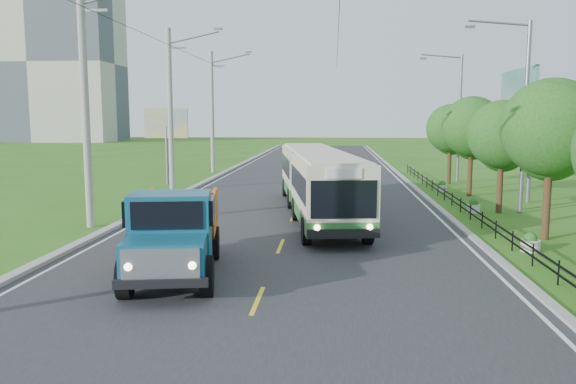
# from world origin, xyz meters

# --- Properties ---
(ground) EXTENTS (240.00, 240.00, 0.00)m
(ground) POSITION_xyz_m (0.00, 0.00, 0.00)
(ground) COLOR #316317
(ground) RESTS_ON ground
(road) EXTENTS (14.00, 120.00, 0.02)m
(road) POSITION_xyz_m (0.00, 20.00, 0.01)
(road) COLOR #28282B
(road) RESTS_ON ground
(curb_left) EXTENTS (0.40, 120.00, 0.15)m
(curb_left) POSITION_xyz_m (-7.20, 20.00, 0.07)
(curb_left) COLOR #9E9E99
(curb_left) RESTS_ON ground
(curb_right) EXTENTS (0.30, 120.00, 0.10)m
(curb_right) POSITION_xyz_m (7.15, 20.00, 0.05)
(curb_right) COLOR #9E9E99
(curb_right) RESTS_ON ground
(edge_line_left) EXTENTS (0.12, 120.00, 0.00)m
(edge_line_left) POSITION_xyz_m (-6.65, 20.00, 0.02)
(edge_line_left) COLOR silver
(edge_line_left) RESTS_ON road
(edge_line_right) EXTENTS (0.12, 120.00, 0.00)m
(edge_line_right) POSITION_xyz_m (6.65, 20.00, 0.02)
(edge_line_right) COLOR silver
(edge_line_right) RESTS_ON road
(centre_dash) EXTENTS (0.12, 2.20, 0.00)m
(centre_dash) POSITION_xyz_m (0.00, 0.00, 0.02)
(centre_dash) COLOR yellow
(centre_dash) RESTS_ON road
(railing_right) EXTENTS (0.04, 40.00, 0.60)m
(railing_right) POSITION_xyz_m (8.00, 14.00, 0.30)
(railing_right) COLOR black
(railing_right) RESTS_ON ground
(pole_near) EXTENTS (3.51, 0.32, 10.00)m
(pole_near) POSITION_xyz_m (-8.26, 9.00, 5.09)
(pole_near) COLOR gray
(pole_near) RESTS_ON ground
(pole_mid) EXTENTS (3.51, 0.32, 10.00)m
(pole_mid) POSITION_xyz_m (-8.26, 21.00, 5.09)
(pole_mid) COLOR gray
(pole_mid) RESTS_ON ground
(pole_far) EXTENTS (3.51, 0.32, 10.00)m
(pole_far) POSITION_xyz_m (-8.26, 33.00, 5.09)
(pole_far) COLOR gray
(pole_far) RESTS_ON ground
(tree_third) EXTENTS (3.60, 3.62, 6.00)m
(tree_third) POSITION_xyz_m (9.86, 8.14, 3.99)
(tree_third) COLOR #382314
(tree_third) RESTS_ON ground
(tree_fourth) EXTENTS (3.24, 3.31, 5.40)m
(tree_fourth) POSITION_xyz_m (9.86, 14.14, 3.59)
(tree_fourth) COLOR #382314
(tree_fourth) RESTS_ON ground
(tree_fifth) EXTENTS (3.48, 3.52, 5.80)m
(tree_fifth) POSITION_xyz_m (9.86, 20.14, 3.85)
(tree_fifth) COLOR #382314
(tree_fifth) RESTS_ON ground
(tree_back) EXTENTS (3.30, 3.36, 5.50)m
(tree_back) POSITION_xyz_m (9.86, 26.14, 3.65)
(tree_back) COLOR #382314
(tree_back) RESTS_ON ground
(streetlight_mid) EXTENTS (3.02, 0.20, 9.07)m
(streetlight_mid) POSITION_xyz_m (10.64, 14.00, 4.90)
(streetlight_mid) COLOR slate
(streetlight_mid) RESTS_ON ground
(streetlight_far) EXTENTS (3.02, 0.20, 9.07)m
(streetlight_far) POSITION_xyz_m (10.64, 28.00, 4.90)
(streetlight_far) COLOR slate
(streetlight_far) RESTS_ON ground
(planter_near) EXTENTS (0.64, 0.64, 0.67)m
(planter_near) POSITION_xyz_m (8.60, 6.00, 0.29)
(planter_near) COLOR silver
(planter_near) RESTS_ON ground
(planter_mid) EXTENTS (0.64, 0.64, 0.67)m
(planter_mid) POSITION_xyz_m (8.60, 14.00, 0.29)
(planter_mid) COLOR silver
(planter_mid) RESTS_ON ground
(planter_far) EXTENTS (0.64, 0.64, 0.67)m
(planter_far) POSITION_xyz_m (8.60, 22.00, 0.29)
(planter_far) COLOR silver
(planter_far) RESTS_ON ground
(billboard_left) EXTENTS (3.00, 0.20, 5.20)m
(billboard_left) POSITION_xyz_m (-9.50, 24.00, 3.87)
(billboard_left) COLOR slate
(billboard_left) RESTS_ON ground
(billboard_right) EXTENTS (0.24, 6.00, 7.30)m
(billboard_right) POSITION_xyz_m (12.30, 20.00, 5.34)
(billboard_right) COLOR slate
(billboard_right) RESTS_ON ground
(apartment_near) EXTENTS (28.00, 14.00, 30.00)m
(apartment_near) POSITION_xyz_m (-55.00, 95.00, 15.00)
(apartment_near) COLOR #B7B2A3
(apartment_near) RESTS_ON ground
(apartment_far) EXTENTS (24.00, 14.00, 26.00)m
(apartment_far) POSITION_xyz_m (-80.00, 120.00, 13.00)
(apartment_far) COLOR #B7B2A3
(apartment_far) RESTS_ON ground
(bus) EXTENTS (4.66, 15.54, 2.96)m
(bus) POSITION_xyz_m (1.10, 12.71, 1.78)
(bus) COLOR #2A692C
(bus) RESTS_ON ground
(dump_truck) EXTENTS (3.22, 6.29, 2.52)m
(dump_truck) POSITION_xyz_m (-2.69, 2.13, 1.43)
(dump_truck) COLOR #12536F
(dump_truck) RESTS_ON ground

